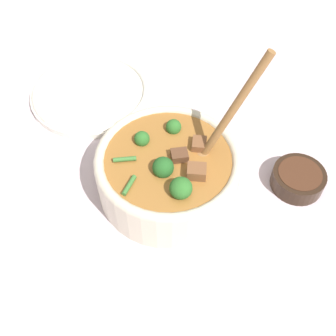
% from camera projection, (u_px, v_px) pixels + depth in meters
% --- Properties ---
extents(ground_plane, '(4.00, 4.00, 0.00)m').
position_uv_depth(ground_plane, '(168.00, 187.00, 0.70)').
color(ground_plane, silver).
extents(stew_bowl, '(0.25, 0.23, 0.26)m').
position_uv_depth(stew_bowl, '(168.00, 170.00, 0.66)').
color(stew_bowl, beige).
rests_on(stew_bowl, ground_plane).
extents(condiment_bowl, '(0.09, 0.09, 0.03)m').
position_uv_depth(condiment_bowl, '(298.00, 178.00, 0.69)').
color(condiment_bowl, black).
rests_on(condiment_bowl, ground_plane).
extents(empty_plate, '(0.24, 0.24, 0.02)m').
position_uv_depth(empty_plate, '(91.00, 92.00, 0.83)').
color(empty_plate, silver).
rests_on(empty_plate, ground_plane).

